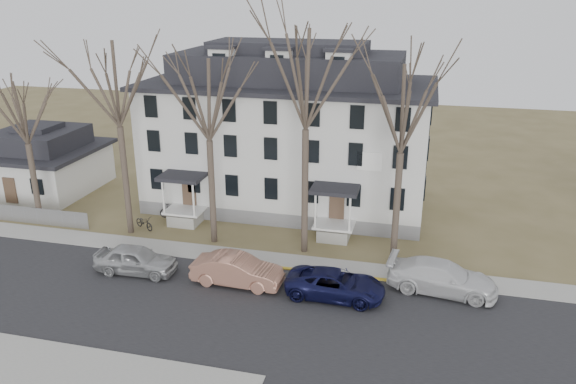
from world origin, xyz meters
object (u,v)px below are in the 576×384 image
(boarding_house, at_px, (289,134))
(tree_mid_right, at_px, (404,103))
(tree_far_left, at_px, (115,78))
(tree_center, at_px, (306,72))
(car_tan, at_px, (237,271))
(car_navy, at_px, (335,285))
(bicycle_right, at_px, (172,212))
(tree_mid_left, at_px, (207,94))
(bicycle_left, at_px, (144,223))
(tree_bungalow, at_px, (22,108))
(car_white, at_px, (442,278))
(small_house, at_px, (43,163))
(car_silver, at_px, (136,260))

(boarding_house, distance_m, tree_mid_right, 12.51)
(tree_far_left, distance_m, tree_center, 12.02)
(boarding_house, relative_size, car_tan, 4.10)
(boarding_house, height_order, car_navy, boarding_house)
(tree_far_left, relative_size, bicycle_right, 7.78)
(tree_mid_left, bearing_deg, bicycle_left, 172.91)
(tree_center, distance_m, car_tan, 11.73)
(tree_far_left, distance_m, car_navy, 18.36)
(tree_bungalow, relative_size, bicycle_left, 6.06)
(tree_mid_left, bearing_deg, tree_bungalow, 180.00)
(car_tan, height_order, bicycle_right, car_tan)
(tree_bungalow, bearing_deg, bicycle_left, 4.93)
(tree_center, bearing_deg, bicycle_left, 176.66)
(tree_center, bearing_deg, car_white, -20.77)
(boarding_house, bearing_deg, small_house, -174.41)
(tree_far_left, relative_size, car_white, 2.35)
(car_tan, relative_size, car_white, 0.87)
(tree_bungalow, bearing_deg, car_navy, -13.12)
(car_white, relative_size, bicycle_right, 3.31)
(car_navy, distance_m, car_white, 5.83)
(tree_mid_left, distance_m, car_navy, 13.48)
(tree_mid_left, relative_size, tree_bungalow, 1.18)
(bicycle_left, bearing_deg, car_tan, -96.00)
(car_navy, bearing_deg, car_tan, 90.74)
(tree_far_left, distance_m, tree_mid_left, 6.05)
(tree_bungalow, height_order, car_tan, tree_bungalow)
(tree_mid_left, bearing_deg, small_house, 159.97)
(tree_bungalow, bearing_deg, small_house, 122.84)
(car_white, bearing_deg, car_silver, 102.87)
(bicycle_left, bearing_deg, tree_mid_right, -64.83)
(tree_mid_right, distance_m, bicycle_right, 18.44)
(car_white, distance_m, bicycle_right, 19.53)
(car_tan, xyz_separation_m, car_white, (11.00, 1.88, 0.01))
(tree_mid_left, height_order, car_silver, tree_mid_left)
(tree_bungalow, distance_m, car_silver, 13.55)
(small_house, xyz_separation_m, car_navy, (25.79, -11.27, -1.52))
(tree_bungalow, bearing_deg, boarding_house, 27.01)
(tree_mid_left, xyz_separation_m, car_silver, (-2.81, -5.14, -8.79))
(tree_mid_right, distance_m, car_tan, 13.02)
(bicycle_left, xyz_separation_m, bicycle_right, (1.02, 2.16, 0.06))
(car_silver, bearing_deg, tree_mid_right, -72.12)
(small_house, distance_m, car_silver, 18.22)
(tree_far_left, relative_size, car_tan, 2.71)
(boarding_house, height_order, tree_center, tree_center)
(tree_mid_right, xyz_separation_m, car_navy, (-2.71, -5.08, -8.87))
(tree_center, xyz_separation_m, bicycle_left, (-11.32, 0.66, -10.62))
(tree_mid_right, xyz_separation_m, car_tan, (-8.21, -5.02, -8.77))
(small_house, xyz_separation_m, car_white, (31.29, -9.34, -1.40))
(tree_mid_right, bearing_deg, car_tan, -148.54)
(car_silver, distance_m, car_tan, 6.10)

